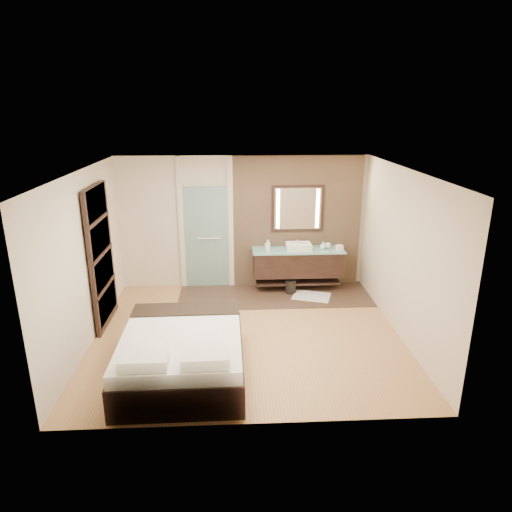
{
  "coord_description": "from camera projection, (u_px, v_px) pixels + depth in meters",
  "views": [
    {
      "loc": [
        -0.21,
        -6.79,
        3.61
      ],
      "look_at": [
        0.18,
        0.6,
        1.17
      ],
      "focal_mm": 32.0,
      "sensor_mm": 36.0,
      "label": 1
    }
  ],
  "objects": [
    {
      "name": "bath_mat",
      "position": [
        311.0,
        296.0,
        9.05
      ],
      "size": [
        0.84,
        0.7,
        0.02
      ],
      "primitive_type": "cube",
      "rotation": [
        0.0,
        0.0,
        -0.33
      ],
      "color": "silver",
      "rests_on": "floor"
    },
    {
      "name": "mirror_unit",
      "position": [
        298.0,
        209.0,
        9.16
      ],
      "size": [
        1.06,
        0.04,
        0.96
      ],
      "color": "black",
      "rests_on": "stone_wall"
    },
    {
      "name": "frosted_door",
      "position": [
        206.0,
        234.0,
        9.27
      ],
      "size": [
        1.1,
        0.12,
        2.7
      ],
      "color": "silver",
      "rests_on": "floor"
    },
    {
      "name": "floor",
      "position": [
        247.0,
        334.0,
        7.58
      ],
      "size": [
        5.0,
        5.0,
        0.0
      ],
      "primitive_type": "plane",
      "color": "#B06F4A",
      "rests_on": "ground"
    },
    {
      "name": "waste_bin",
      "position": [
        291.0,
        287.0,
        9.2
      ],
      "size": [
        0.27,
        0.27,
        0.27
      ],
      "primitive_type": "cylinder",
      "rotation": [
        0.0,
        0.0,
        -0.32
      ],
      "color": "black",
      "rests_on": "floor"
    },
    {
      "name": "tile_strip",
      "position": [
        274.0,
        295.0,
        9.12
      ],
      "size": [
        3.8,
        1.3,
        0.01
      ],
      "primitive_type": "cube",
      "color": "#3E2C21",
      "rests_on": "floor"
    },
    {
      "name": "vanity",
      "position": [
        298.0,
        263.0,
        9.27
      ],
      "size": [
        1.85,
        0.55,
        0.88
      ],
      "color": "black",
      "rests_on": "stone_wall"
    },
    {
      "name": "tissue_box",
      "position": [
        340.0,
        248.0,
        9.13
      ],
      "size": [
        0.14,
        0.14,
        0.1
      ],
      "primitive_type": "cube",
      "rotation": [
        0.0,
        0.0,
        0.2
      ],
      "color": "white",
      "rests_on": "vanity"
    },
    {
      "name": "soap_bottle_b",
      "position": [
        267.0,
        244.0,
        9.2
      ],
      "size": [
        0.1,
        0.11,
        0.18
      ],
      "primitive_type": "imported",
      "rotation": [
        0.0,
        0.0,
        -0.4
      ],
      "color": "#B2B2B2",
      "rests_on": "vanity"
    },
    {
      "name": "shoji_partition",
      "position": [
        101.0,
        256.0,
        7.65
      ],
      "size": [
        0.06,
        1.2,
        2.4
      ],
      "color": "black",
      "rests_on": "floor"
    },
    {
      "name": "cup",
      "position": [
        328.0,
        246.0,
        9.25
      ],
      "size": [
        0.17,
        0.17,
        0.1
      ],
      "primitive_type": "imported",
      "rotation": [
        0.0,
        0.0,
        0.38
      ],
      "color": "white",
      "rests_on": "vanity"
    },
    {
      "name": "soap_bottle_c",
      "position": [
        323.0,
        245.0,
        9.17
      ],
      "size": [
        0.14,
        0.14,
        0.16
      ],
      "primitive_type": "imported",
      "rotation": [
        0.0,
        0.0,
        0.09
      ],
      "color": "#C1F3ED",
      "rests_on": "vanity"
    },
    {
      "name": "stone_wall",
      "position": [
        297.0,
        222.0,
        9.31
      ],
      "size": [
        2.6,
        0.08,
        2.7
      ],
      "primitive_type": "cube",
      "color": "#A47D5D",
      "rests_on": "floor"
    },
    {
      "name": "bed",
      "position": [
        182.0,
        354.0,
        6.33
      ],
      "size": [
        1.69,
        2.1,
        0.8
      ],
      "rotation": [
        0.0,
        0.0,
        0.01
      ],
      "color": "black",
      "rests_on": "floor"
    },
    {
      "name": "soap_bottle_a",
      "position": [
        268.0,
        245.0,
        9.03
      ],
      "size": [
        0.11,
        0.11,
        0.24
      ],
      "primitive_type": "imported",
      "rotation": [
        0.0,
        0.0,
        0.2
      ],
      "color": "white",
      "rests_on": "vanity"
    }
  ]
}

